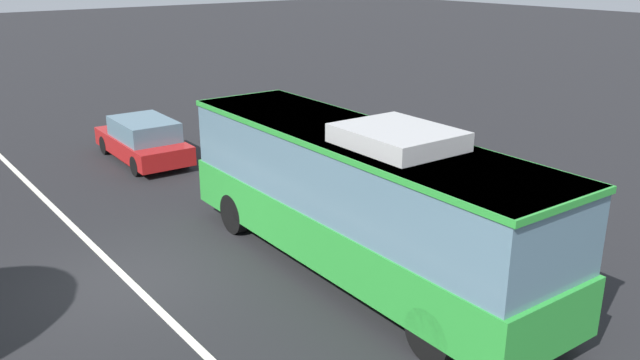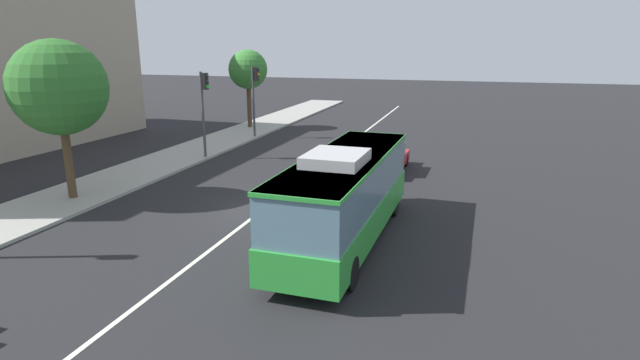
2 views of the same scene
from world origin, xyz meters
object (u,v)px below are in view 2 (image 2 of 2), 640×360
street_tree_kerbside_left (248,70)px  street_tree_kerbside_centre (59,88)px  transit_bus (345,193)px  traffic_light_mid_block (255,90)px  traffic_light_near_corner (204,100)px  sedan_red (387,158)px

street_tree_kerbside_left → street_tree_kerbside_centre: size_ratio=0.90×
transit_bus → street_tree_kerbside_centre: size_ratio=1.43×
traffic_light_mid_block → street_tree_kerbside_centre: size_ratio=0.74×
traffic_light_near_corner → street_tree_kerbside_left: size_ratio=0.82×
sedan_red → street_tree_kerbside_left: (10.96, 13.23, 4.01)m
traffic_light_near_corner → street_tree_kerbside_left: (11.18, 2.34, 1.17)m
traffic_light_near_corner → street_tree_kerbside_left: 11.48m
transit_bus → traffic_light_near_corner: size_ratio=1.93×
traffic_light_mid_block → street_tree_kerbside_left: 4.73m
transit_bus → street_tree_kerbside_centre: (1.19, 12.84, 3.16)m
street_tree_kerbside_left → street_tree_kerbside_centre: street_tree_kerbside_centre is taller
transit_bus → sedan_red: (10.63, 0.37, -1.09)m
transit_bus → traffic_light_near_corner: bearing=48.6°
street_tree_kerbside_centre → sedan_red: bearing=-52.9°
sedan_red → traffic_light_mid_block: bearing=58.8°
transit_bus → traffic_light_mid_block: 21.01m
sedan_red → traffic_light_mid_block: (7.02, 10.89, 2.84)m
transit_bus → street_tree_kerbside_left: 25.68m
street_tree_kerbside_centre → transit_bus: bearing=-95.3°
traffic_light_mid_block → street_tree_kerbside_left: (3.93, 2.35, 1.17)m
street_tree_kerbside_left → traffic_light_mid_block: bearing=-149.2°
sedan_red → street_tree_kerbside_centre: bearing=128.8°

